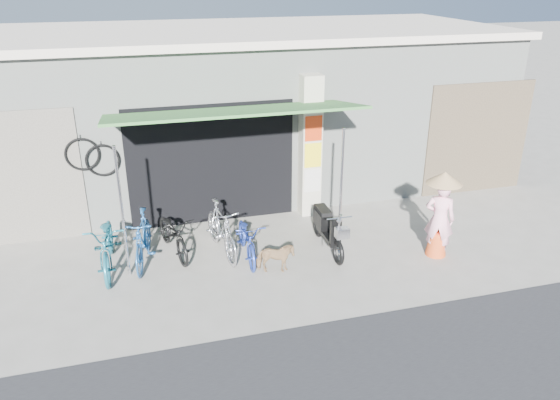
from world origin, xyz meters
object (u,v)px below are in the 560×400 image
object	(u,v)px
bike_blue	(143,239)
street_dog	(275,258)
nun	(440,214)
bike_navy	(247,238)
bike_teal	(108,244)
moped	(327,229)
bike_black	(173,234)
bike_silver	(221,229)

from	to	relation	value
bike_blue	street_dog	bearing A→B (deg)	-13.03
nun	bike_navy	bearing A→B (deg)	21.78
bike_teal	moped	bearing A→B (deg)	-3.14
bike_teal	nun	world-z (taller)	nun
bike_black	bike_silver	world-z (taller)	bike_silver
bike_blue	moped	distance (m)	3.39
bike_navy	street_dog	distance (m)	0.74
bike_navy	moped	distance (m)	1.53
bike_black	bike_teal	bearing A→B (deg)	179.98
street_dog	nun	bearing A→B (deg)	-80.05
bike_teal	bike_silver	distance (m)	2.01
bike_blue	bike_black	world-z (taller)	bike_blue
moped	street_dog	bearing A→B (deg)	-152.56
bike_teal	moped	distance (m)	3.98
bike_navy	bike_silver	bearing A→B (deg)	147.29
bike_blue	bike_black	xyz separation A→B (m)	(0.55, 0.21, -0.07)
bike_blue	street_dog	distance (m)	2.40
bike_teal	bike_silver	world-z (taller)	bike_silver
bike_teal	bike_navy	distance (m)	2.45
bike_teal	bike_black	distance (m)	1.18
bike_silver	bike_navy	world-z (taller)	bike_silver
bike_blue	street_dog	world-z (taller)	bike_blue
bike_blue	bike_teal	bearing A→B (deg)	-163.87
bike_navy	bike_black	bearing A→B (deg)	159.61
nun	bike_silver	bearing A→B (deg)	19.12
bike_black	street_dog	distance (m)	2.02
bike_blue	bike_navy	bearing A→B (deg)	0.82
bike_black	moped	xyz separation A→B (m)	(2.82, -0.58, 0.01)
bike_blue	bike_black	bearing A→B (deg)	31.06
bike_black	bike_navy	world-z (taller)	bike_black
bike_silver	bike_blue	bearing A→B (deg)	170.79
bike_black	nun	xyz separation A→B (m)	(4.70, -1.35, 0.41)
bike_silver	street_dog	world-z (taller)	bike_silver
bike_navy	nun	size ratio (longest dim) A/B	0.92
moped	bike_silver	bearing A→B (deg)	170.84
bike_black	street_dog	xyz separation A→B (m)	(1.64, -1.17, -0.13)
bike_black	moped	distance (m)	2.87
bike_teal	bike_blue	world-z (taller)	bike_teal
bike_silver	moped	xyz separation A→B (m)	(1.96, -0.35, -0.08)
bike_black	nun	size ratio (longest dim) A/B	0.96
bike_navy	moped	bearing A→B (deg)	-0.06
bike_blue	nun	distance (m)	5.39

